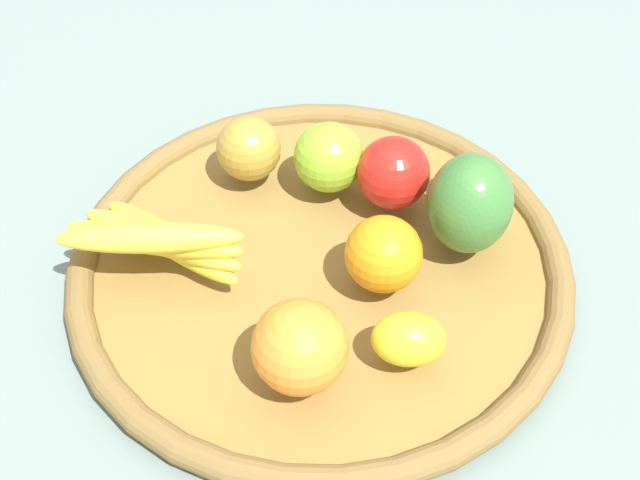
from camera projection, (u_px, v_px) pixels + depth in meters
ground_plane at (320, 277)px, 0.83m from camera, size 2.40×2.40×0.00m
basket at (320, 267)px, 0.81m from camera, size 0.47×0.47×0.03m
lemon_1 at (474, 177)px, 0.84m from camera, size 0.07×0.07×0.04m
orange_1 at (384, 254)px, 0.76m from camera, size 0.08×0.08×0.07m
apple_2 at (249, 149)px, 0.86m from camera, size 0.09×0.09×0.06m
banana_bunch at (159, 240)px, 0.77m from camera, size 0.16×0.16×0.06m
apple_0 at (393, 173)px, 0.83m from camera, size 0.10×0.10×0.07m
lemon_0 at (409, 339)px, 0.71m from camera, size 0.07×0.08×0.05m
apple_1 at (329, 157)px, 0.84m from camera, size 0.09×0.09×0.07m
orange_0 at (300, 347)px, 0.68m from camera, size 0.09×0.09×0.08m
bell_pepper at (470, 203)px, 0.78m from camera, size 0.11×0.11×0.10m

